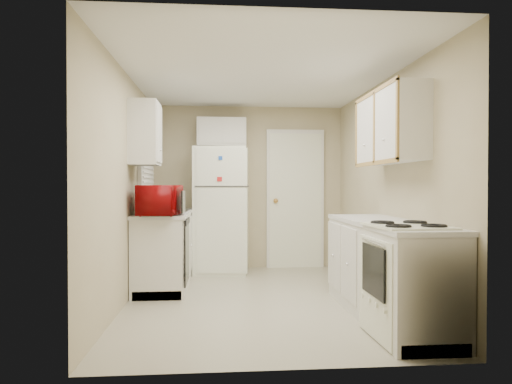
{
  "coord_description": "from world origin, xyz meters",
  "views": [
    {
      "loc": [
        -0.44,
        -4.88,
        1.23
      ],
      "look_at": [
        0.0,
        0.5,
        1.15
      ],
      "focal_mm": 32.0,
      "sensor_mm": 36.0,
      "label": 1
    }
  ],
  "objects": [
    {
      "name": "cabinet_over_fridge",
      "position": [
        -0.4,
        1.75,
        2.0
      ],
      "size": [
        0.7,
        0.3,
        0.4
      ],
      "primitive_type": "cube",
      "color": "silver",
      "rests_on": "wall_back"
    },
    {
      "name": "microwave",
      "position": [
        -1.08,
        0.19,
        1.05
      ],
      "size": [
        0.62,
        0.38,
        0.4
      ],
      "primitive_type": "imported",
      "rotation": [
        0.0,
        0.0,
        1.49
      ],
      "color": "#950709",
      "rests_on": "left_counter"
    },
    {
      "name": "window_blinds",
      "position": [
        -1.36,
        1.05,
        1.6
      ],
      "size": [
        0.1,
        0.98,
        1.08
      ],
      "primitive_type": "cube",
      "color": "silver",
      "rests_on": "wall_left"
    },
    {
      "name": "wall_left",
      "position": [
        -1.4,
        0.0,
        1.2
      ],
      "size": [
        3.8,
        3.8,
        0.0
      ],
      "primitive_type": "plane",
      "color": "#BBAF8A",
      "rests_on": "floor"
    },
    {
      "name": "interior_door",
      "position": [
        0.7,
        1.86,
        1.02
      ],
      "size": [
        0.86,
        0.06,
        2.08
      ],
      "primitive_type": "cube",
      "color": "white",
      "rests_on": "floor"
    },
    {
      "name": "wall_front",
      "position": [
        0.0,
        -1.9,
        1.2
      ],
      "size": [
        2.8,
        2.8,
        0.0
      ],
      "primitive_type": "plane",
      "color": "#BBAF8A",
      "rests_on": "floor"
    },
    {
      "name": "floor",
      "position": [
        0.0,
        0.0,
        0.0
      ],
      "size": [
        3.8,
        3.8,
        0.0
      ],
      "primitive_type": "plane",
      "color": "beige",
      "rests_on": "ground"
    },
    {
      "name": "stove",
      "position": [
        1.06,
        -1.36,
        0.41
      ],
      "size": [
        0.57,
        0.69,
        0.82
      ],
      "primitive_type": "cube",
      "rotation": [
        0.0,
        0.0,
        0.04
      ],
      "color": "white",
      "rests_on": "floor"
    },
    {
      "name": "left_counter",
      "position": [
        -1.1,
        0.9,
        0.45
      ],
      "size": [
        0.6,
        1.8,
        0.9
      ],
      "primitive_type": "cube",
      "color": "silver",
      "rests_on": "floor"
    },
    {
      "name": "wall_right",
      "position": [
        1.4,
        0.0,
        1.2
      ],
      "size": [
        3.8,
        3.8,
        0.0
      ],
      "primitive_type": "plane",
      "color": "#BBAF8A",
      "rests_on": "floor"
    },
    {
      "name": "refrigerator",
      "position": [
        -0.4,
        1.6,
        0.88
      ],
      "size": [
        0.8,
        0.78,
        1.76
      ],
      "primitive_type": "cube",
      "rotation": [
        0.0,
        0.0,
        -0.11
      ],
      "color": "white",
      "rests_on": "floor"
    },
    {
      "name": "wall_back",
      "position": [
        0.0,
        1.9,
        1.2
      ],
      "size": [
        2.8,
        2.8,
        0.0
      ],
      "primitive_type": "plane",
      "color": "#BBAF8A",
      "rests_on": "floor"
    },
    {
      "name": "sink",
      "position": [
        -1.1,
        1.05,
        0.86
      ],
      "size": [
        0.54,
        0.74,
        0.16
      ],
      "primitive_type": "cube",
      "color": "gray",
      "rests_on": "left_counter"
    },
    {
      "name": "soap_bottle",
      "position": [
        -1.07,
        1.32,
        1.0
      ],
      "size": [
        0.09,
        0.09,
        0.17
      ],
      "primitive_type": "imported",
      "rotation": [
        0.0,
        0.0,
        -0.16
      ],
      "color": "silver",
      "rests_on": "left_counter"
    },
    {
      "name": "ceiling",
      "position": [
        0.0,
        0.0,
        2.4
      ],
      "size": [
        3.8,
        3.8,
        0.0
      ],
      "primitive_type": "plane",
      "color": "white",
      "rests_on": "floor"
    },
    {
      "name": "upper_cabinet_right",
      "position": [
        1.25,
        -0.5,
        1.8
      ],
      "size": [
        0.3,
        1.2,
        0.7
      ],
      "primitive_type": "cube",
      "color": "silver",
      "rests_on": "wall_right"
    },
    {
      "name": "right_counter",
      "position": [
        1.1,
        -0.8,
        0.45
      ],
      "size": [
        0.6,
        2.0,
        0.9
      ],
      "primitive_type": "cube",
      "color": "silver",
      "rests_on": "floor"
    },
    {
      "name": "dishwasher",
      "position": [
        -0.81,
        0.3,
        0.49
      ],
      "size": [
        0.03,
        0.58,
        0.72
      ],
      "primitive_type": "cube",
      "color": "black",
      "rests_on": "floor"
    },
    {
      "name": "upper_cabinet_left",
      "position": [
        -1.25,
        0.22,
        1.8
      ],
      "size": [
        0.3,
        0.45,
        0.7
      ],
      "primitive_type": "cube",
      "color": "silver",
      "rests_on": "wall_left"
    }
  ]
}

